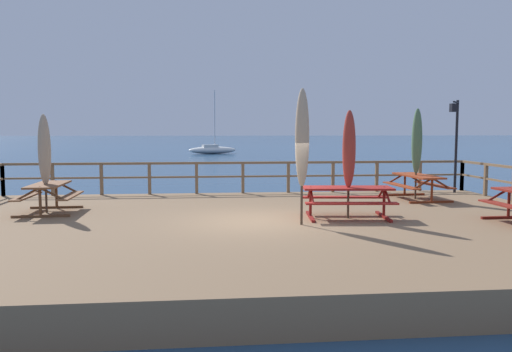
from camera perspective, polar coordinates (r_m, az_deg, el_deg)
The scene contains 12 objects.
ground_plane at distance 12.15m, azimuth 0.39°, elevation -8.03°, with size 600.00×600.00×0.00m, color navy.
wooden_deck at distance 12.08m, azimuth 0.39°, elevation -6.57°, with size 16.17×11.05×0.63m, color #846647.
railing_waterside_far at distance 17.24m, azimuth -1.51°, elevation 0.48°, with size 15.97×0.10×1.09m.
picnic_table_back_right at distance 14.20m, azimuth -22.56°, elevation -1.65°, with size 1.44×1.88×0.78m.
picnic_table_mid_right at distance 12.54m, azimuth 10.36°, elevation -2.15°, with size 2.30×1.61×0.78m.
picnic_table_front_right at distance 16.52m, azimuth 17.94°, elevation -0.58°, with size 1.53×2.22×0.78m.
patio_umbrella_tall_back_right at distance 14.12m, azimuth -22.95°, elevation 2.72°, with size 0.32×0.32×2.58m.
patio_umbrella_short_mid at distance 12.39m, azimuth 10.55°, elevation 2.95°, with size 0.32×0.32×2.65m.
patio_umbrella_tall_back_left at distance 16.45m, azimuth 17.85°, elevation 3.75°, with size 0.32×0.32×2.85m.
patio_umbrella_tall_mid_right at distance 11.36m, azimuth 5.28°, elevation 4.27°, with size 0.32×0.32×3.10m.
lamp_post_hooked at distance 18.51m, azimuth 21.75°, elevation 4.69°, with size 0.50×0.56×3.20m.
sailboat_distant at distance 61.43m, azimuth -4.99°, elevation 3.01°, with size 6.23×3.19×7.72m.
Camera 1 is at (-1.26, -11.76, 2.77)m, focal length 35.12 mm.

